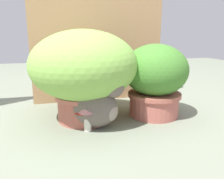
{
  "coord_description": "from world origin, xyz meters",
  "views": [
    {
      "loc": [
        -0.18,
        -1.14,
        0.48
      ],
      "look_at": [
        0.13,
        0.04,
        0.18
      ],
      "focal_mm": 36.25,
      "sensor_mm": 36.0,
      "label": 1
    }
  ],
  "objects": [
    {
      "name": "grass_planter",
      "position": [
        -0.02,
        0.09,
        0.29
      ],
      "size": [
        0.59,
        0.59,
        0.51
      ],
      "color": "#AD5B4D",
      "rests_on": "ground"
    },
    {
      "name": "mushroom_ornament_pink",
      "position": [
        -0.03,
        -0.07,
        0.1
      ],
      "size": [
        0.09,
        0.09,
        0.15
      ],
      "color": "silver",
      "rests_on": "ground"
    },
    {
      "name": "cat",
      "position": [
        0.02,
        -0.03,
        0.12
      ],
      "size": [
        0.33,
        0.3,
        0.32
      ],
      "color": "#645851",
      "rests_on": "ground"
    },
    {
      "name": "leafy_planter",
      "position": [
        0.39,
        0.06,
        0.23
      ],
      "size": [
        0.38,
        0.38,
        0.43
      ],
      "color": "#B05D52",
      "rests_on": "ground"
    },
    {
      "name": "ground_plane",
      "position": [
        0.0,
        0.0,
        0.0
      ],
      "size": [
        6.0,
        6.0,
        0.0
      ],
      "primitive_type": "plane",
      "color": "gray"
    },
    {
      "name": "cardboard_backdrop",
      "position": [
        0.14,
        0.48,
        0.41
      ],
      "size": [
        0.95,
        0.03,
        0.82
      ],
      "primitive_type": "cube",
      "color": "tan",
      "rests_on": "ground"
    },
    {
      "name": "mushroom_ornament_red",
      "position": [
        -0.05,
        -0.04,
        0.09
      ],
      "size": [
        0.09,
        0.09,
        0.13
      ],
      "color": "silver",
      "rests_on": "ground"
    }
  ]
}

